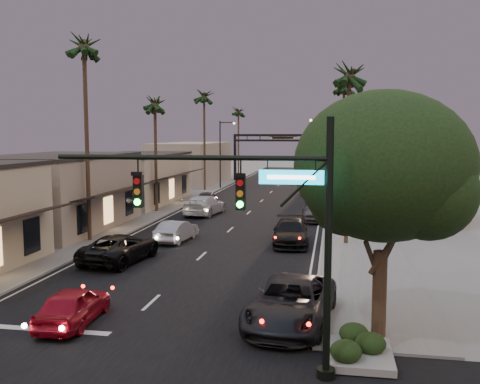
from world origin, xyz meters
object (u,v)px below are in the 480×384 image
at_px(palm_rc, 341,111).
at_px(oncoming_silver, 177,231).
at_px(corner_tree, 385,173).
at_px(arch, 283,146).
at_px(streetlight_left, 222,149).
at_px(palm_ra, 350,69).
at_px(streetlight_right, 326,153).
at_px(traffic_signal, 264,209).
at_px(palm_ld, 204,93).
at_px(oncoming_pickup, 120,248).
at_px(oncoming_red, 73,305).
at_px(palm_lc, 155,99).
at_px(palm_rb, 344,83).
at_px(curbside_black, 291,232).
at_px(palm_far, 238,109).
at_px(palm_lb, 84,41).
at_px(curbside_near, 291,302).

height_order(palm_rc, oncoming_silver, palm_rc).
relative_size(corner_tree, arch, 0.58).
height_order(streetlight_left, palm_ra, palm_ra).
bearing_deg(arch, palm_rc, -34.89).
height_order(arch, streetlight_right, streetlight_right).
distance_m(traffic_signal, streetlight_right, 41.02).
distance_m(palm_ld, oncoming_pickup, 40.14).
xyz_separation_m(traffic_signal, arch, (-5.69, 66.00, 0.45)).
relative_size(palm_ra, oncoming_red, 3.08).
xyz_separation_m(palm_lc, oncoming_pickup, (4.37, -19.18, -9.66)).
xyz_separation_m(palm_rb, palm_rc, (0.00, 20.00, -1.95)).
bearing_deg(curbside_black, oncoming_red, -117.98).
height_order(palm_far, oncoming_red, palm_far).
distance_m(arch, streetlight_right, 25.94).
relative_size(palm_lb, palm_far, 1.15).
bearing_deg(oncoming_silver, palm_ld, -72.89).
height_order(palm_ra, oncoming_red, palm_ra).
bearing_deg(palm_far, arch, -43.95).
xyz_separation_m(arch, palm_lc, (-8.60, -34.00, 4.94)).
bearing_deg(palm_ld, corner_tree, -69.19).
bearing_deg(curbside_black, palm_ra, 6.00).
xyz_separation_m(palm_far, oncoming_red, (6.22, -71.00, -10.71)).
relative_size(traffic_signal, curbside_near, 1.37).
height_order(corner_tree, streetlight_right, streetlight_right).
distance_m(curbside_near, curbside_black, 14.96).
relative_size(streetlight_right, palm_rb, 0.63).
height_order(palm_rb, oncoming_silver, palm_rb).
bearing_deg(palm_ra, streetlight_left, 114.54).
bearing_deg(arch, palm_ra, -79.41).
bearing_deg(palm_lc, oncoming_pickup, -77.16).
height_order(traffic_signal, curbside_near, traffic_signal).
bearing_deg(palm_far, palm_lc, -90.41).
xyz_separation_m(palm_lc, palm_ra, (17.20, -12.00, 0.97)).
xyz_separation_m(palm_ld, curbside_black, (13.58, -31.67, -11.60)).
xyz_separation_m(palm_ra, oncoming_red, (-10.68, -17.00, -10.71)).
height_order(palm_ra, palm_rb, palm_rb).
relative_size(palm_rc, oncoming_red, 2.85).
height_order(palm_rb, palm_rc, palm_rb).
xyz_separation_m(traffic_signal, palm_ld, (-14.29, 51.00, 7.33)).
bearing_deg(streetlight_left, palm_ra, -65.46).
height_order(corner_tree, streetlight_left, streetlight_left).
distance_m(palm_rc, oncoming_red, 58.80).
bearing_deg(palm_far, streetlight_right, -65.24).
height_order(palm_rb, palm_far, palm_rb).
height_order(corner_tree, palm_rb, palm_rb).
bearing_deg(traffic_signal, corner_tree, 42.31).
height_order(oncoming_pickup, oncoming_silver, oncoming_pickup).
height_order(palm_lc, oncoming_pickup, palm_lc).
relative_size(palm_lb, oncoming_pickup, 2.61).
xyz_separation_m(palm_ld, palm_rb, (17.20, -11.00, 0.00)).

